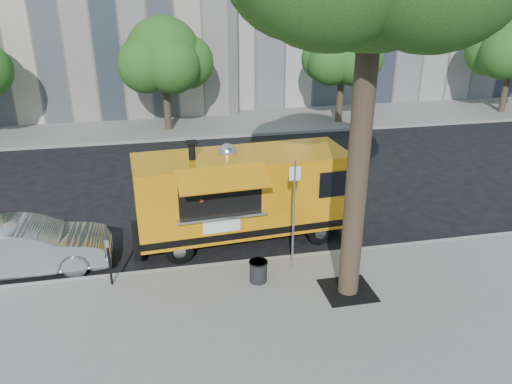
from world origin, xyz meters
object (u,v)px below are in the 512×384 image
trash_bin_right (258,271)px  sign_post (294,209)px  sedan (26,247)px  food_truck (241,194)px  trash_bin_left (350,273)px  far_tree_b (164,55)px  far_tree_c (343,53)px  parking_meter (108,255)px

trash_bin_right → sign_post: bearing=21.9°
sign_post → sedan: bearing=167.0°
food_truck → trash_bin_right: bearing=-94.8°
sign_post → food_truck: (-0.94, 2.12, -0.39)m
trash_bin_left → trash_bin_right: bearing=165.1°
food_truck → far_tree_b: bearing=93.7°
far_tree_b → sedan: (-4.18, -12.70, -3.13)m
far_tree_b → food_truck: bearing=-82.5°
far_tree_b → far_tree_c: 9.01m
parking_meter → food_truck: 4.11m
far_tree_b → sign_post: (2.55, -14.25, -1.98)m
far_tree_c → parking_meter: 17.82m
far_tree_b → trash_bin_right: far_tree_b is taller
food_truck → sign_post: bearing=-69.9°
far_tree_b → trash_bin_left: size_ratio=9.84×
far_tree_c → sedan: (-13.18, -12.40, -3.02)m
sign_post → sedan: 7.00m
far_tree_b → sedan: far_tree_b is taller
far_tree_b → trash_bin_left: bearing=-76.2°
trash_bin_right → food_truck: bearing=89.1°
food_truck → far_tree_c: bearing=54.1°
far_tree_b → sign_post: size_ratio=1.83×
parking_meter → trash_bin_right: 3.66m
far_tree_c → trash_bin_right: far_tree_c is taller
parking_meter → trash_bin_right: bearing=-9.5°
trash_bin_right → far_tree_c: bearing=62.6°
sign_post → parking_meter: (-4.55, 0.20, -0.87)m
sign_post → parking_meter: bearing=177.5°
food_truck → parking_meter: bearing=-155.9°
food_truck → trash_bin_left: (2.13, -3.09, -1.01)m
far_tree_b → trash_bin_right: bearing=-83.9°
far_tree_c → parking_meter: bearing=-128.7°
far_tree_c → parking_meter: size_ratio=3.90×
far_tree_c → food_truck: far_tree_c is taller
food_truck → trash_bin_right: (-0.04, -2.51, -1.01)m
far_tree_c → sign_post: 15.48m
far_tree_c → trash_bin_right: 16.48m
sign_post → sedan: (-6.73, 1.55, -1.15)m
trash_bin_left → trash_bin_right: size_ratio=1.00×
far_tree_c → far_tree_b: bearing=178.1°
sign_post → trash_bin_left: (1.19, -0.97, -1.40)m
far_tree_c → parking_meter: (-11.00, -13.75, -2.74)m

